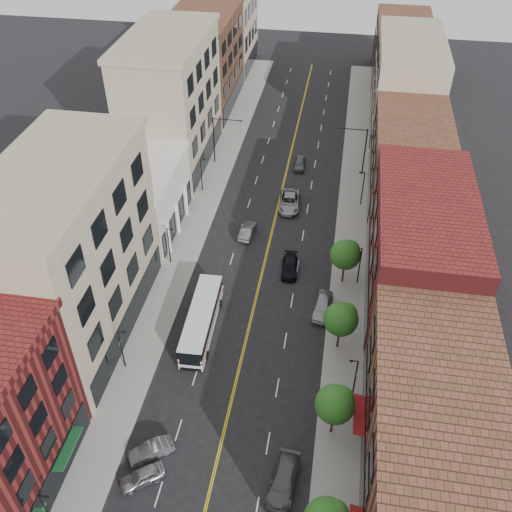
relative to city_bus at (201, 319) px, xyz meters
The scene contains 34 objects.
ground 14.89m from the city_bus, 71.34° to the right, with size 220.00×220.00×0.00m, color black.
sidewalk_left 21.69m from the city_bus, 104.09° to the left, with size 4.00×110.00×0.15m, color gray.
sidewalk_right 25.69m from the city_bus, 54.92° to the left, with size 4.00×110.00×0.15m, color gray.
bldg_l_tanoffice 14.33m from the city_bus, behind, with size 10.00×22.00×18.00m, color gray.
bldg_l_white 21.08m from the city_bus, 125.84° to the left, with size 10.00×14.00×8.00m, color silver.
bldg_l_far_a 36.87m from the city_bus, 109.85° to the left, with size 10.00×20.00×18.00m, color gray.
bldg_l_far_b 55.67m from the city_bus, 102.80° to the left, with size 10.00×20.00×15.00m, color brown.
bldg_l_far_c 73.50m from the city_bus, 99.67° to the left, with size 10.00×16.00×20.00m, color gray.
bldg_r_near 26.08m from the city_bus, 32.82° to the right, with size 10.00×26.00×10.00m, color brown.
bldg_r_mid 24.31m from the city_bus, 24.67° to the left, with size 10.00×22.00×12.00m, color maroon.
bldg_r_far_a 37.99m from the city_bus, 54.95° to the left, with size 10.00×20.00×10.00m, color brown.
bldg_r_far_b 56.60m from the city_bus, 67.31° to the left, with size 10.00×22.00×14.00m, color gray.
bldg_r_far_c 75.29m from the city_bus, 73.20° to the left, with size 10.00×18.00×11.00m, color brown.
tree_r_1 17.45m from the city_bus, 35.15° to the right, with size 3.40×3.40×5.59m.
tree_r_2 14.34m from the city_bus, ahead, with size 3.40×3.40×5.59m.
tree_r_3 17.51m from the city_bus, 35.45° to the left, with size 3.40×3.40×5.59m.
lamp_l_0 22.91m from the city_bus, 105.77° to the right, with size 0.81×0.55×5.05m.
lamp_l_1 8.75m from the city_bus, 135.94° to the right, with size 0.81×0.55×5.05m.
lamp_l_2 11.83m from the city_bus, 121.91° to the left, with size 0.81×0.55×5.05m.
lamp_l_3 26.75m from the city_bus, 103.46° to the left, with size 0.81×0.55×5.05m.
lamp_r_1 16.85m from the city_bus, 20.98° to the right, with size 0.81×0.55×5.05m.
lamp_r_2 18.64m from the city_bus, 32.48° to the left, with size 0.81×0.55×5.05m.
lamp_r_3 30.38m from the city_bus, 58.88° to the left, with size 0.81×0.55×5.05m.
signal_mast_left 34.56m from the city_bus, 99.25° to the left, with size 4.49×0.18×7.20m.
signal_mast_right 37.27m from the city_bus, 66.18° to the left, with size 4.49×0.18×7.20m.
city_bus is the anchor object (origin of this frame).
car_angle_a 17.17m from the city_bus, 92.89° to the right, with size 1.51×3.76×1.28m, color gray.
car_angle_b 14.76m from the city_bus, 93.37° to the right, with size 1.35×3.86×1.27m, color #A1A4A8.
car_parked_mid 18.86m from the city_bus, 55.99° to the right, with size 2.05×5.03×1.46m, color #4E4F53.
car_parked_far 13.07m from the city_bus, 21.50° to the left, with size 1.89×4.69×1.60m, color #95979C.
car_lane_behind 17.02m from the city_bus, 83.94° to the left, with size 1.46×4.19×1.38m, color #424347.
car_lane_a 13.48m from the city_bus, 54.20° to the left, with size 1.84×4.53×1.31m, color black.
car_lane_b 24.89m from the city_bus, 75.48° to the left, with size 2.70×5.85×1.63m, color gray.
car_lane_c 35.23m from the city_bus, 79.33° to the left, with size 1.64×4.06×1.38m, color #525358.
Camera 1 is at (7.52, -25.51, 43.89)m, focal length 40.00 mm.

